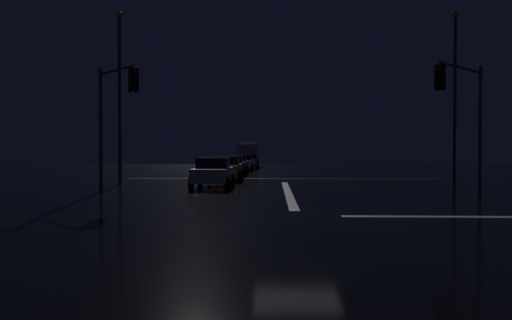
# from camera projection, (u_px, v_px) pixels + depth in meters

# --- Properties ---
(ground) EXTENTS (120.00, 120.00, 0.10)m
(ground) POSITION_uv_depth(u_px,v_px,m) (297.00, 218.00, 14.57)
(ground) COLOR black
(stop_line_north) EXTENTS (0.35, 14.69, 0.01)m
(stop_line_north) POSITION_uv_depth(u_px,v_px,m) (288.00, 192.00, 23.12)
(stop_line_north) COLOR white
(stop_line_north) RESTS_ON ground
(centre_line_ns) EXTENTS (22.00, 0.15, 0.01)m
(centre_line_ns) POSITION_uv_depth(u_px,v_px,m) (283.00, 179.00, 34.72)
(centre_line_ns) COLOR yellow
(centre_line_ns) RESTS_ON ground
(sedan_silver) EXTENTS (2.02, 4.33, 1.57)m
(sedan_silver) POSITION_uv_depth(u_px,v_px,m) (213.00, 172.00, 26.28)
(sedan_silver) COLOR #B7B7BC
(sedan_silver) RESTS_ON ground
(sedan_orange) EXTENTS (2.02, 4.33, 1.57)m
(sedan_orange) POSITION_uv_depth(u_px,v_px,m) (226.00, 168.00, 32.61)
(sedan_orange) COLOR #C66014
(sedan_orange) RESTS_ON ground
(sedan_green) EXTENTS (2.02, 4.33, 1.57)m
(sedan_green) POSITION_uv_depth(u_px,v_px,m) (232.00, 166.00, 38.63)
(sedan_green) COLOR #14512D
(sedan_green) RESTS_ON ground
(sedan_blue) EXTENTS (2.02, 4.33, 1.57)m
(sedan_blue) POSITION_uv_depth(u_px,v_px,m) (236.00, 164.00, 44.20)
(sedan_blue) COLOR navy
(sedan_blue) RESTS_ON ground
(sedan_white) EXTENTS (2.02, 4.33, 1.57)m
(sedan_white) POSITION_uv_depth(u_px,v_px,m) (243.00, 162.00, 49.75)
(sedan_white) COLOR silver
(sedan_white) RESTS_ON ground
(sedan_red) EXTENTS (2.02, 4.33, 1.57)m
(sedan_red) POSITION_uv_depth(u_px,v_px,m) (249.00, 161.00, 55.84)
(sedan_red) COLOR maroon
(sedan_red) RESTS_ON ground
(box_truck) EXTENTS (2.68, 8.28, 3.08)m
(box_truck) POSITION_uv_depth(u_px,v_px,m) (248.00, 153.00, 63.70)
(box_truck) COLOR beige
(box_truck) RESTS_ON ground
(traffic_signal_nw) EXTENTS (2.56, 2.56, 5.90)m
(traffic_signal_nw) POSITION_uv_depth(u_px,v_px,m) (114.00, 105.00, 22.75)
(traffic_signal_nw) COLOR #4C4C51
(traffic_signal_nw) RESTS_ON ground
(traffic_signal_ne) EXTENTS (3.09, 3.09, 5.88)m
(traffic_signal_ne) POSITION_uv_depth(u_px,v_px,m) (464.00, 103.00, 21.96)
(traffic_signal_ne) COLOR #4C4C51
(traffic_signal_ne) RESTS_ON ground
(streetlamp_left_near) EXTENTS (0.44, 0.44, 10.08)m
(streetlamp_left_near) POSITION_uv_depth(u_px,v_px,m) (120.00, 86.00, 28.96)
(streetlamp_left_near) COLOR #424247
(streetlamp_left_near) RESTS_ON ground
(streetlamp_right_near) EXTENTS (0.44, 0.44, 9.94)m
(streetlamp_right_near) POSITION_uv_depth(u_px,v_px,m) (455.00, 85.00, 28.29)
(streetlamp_right_near) COLOR #424247
(streetlamp_right_near) RESTS_ON ground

